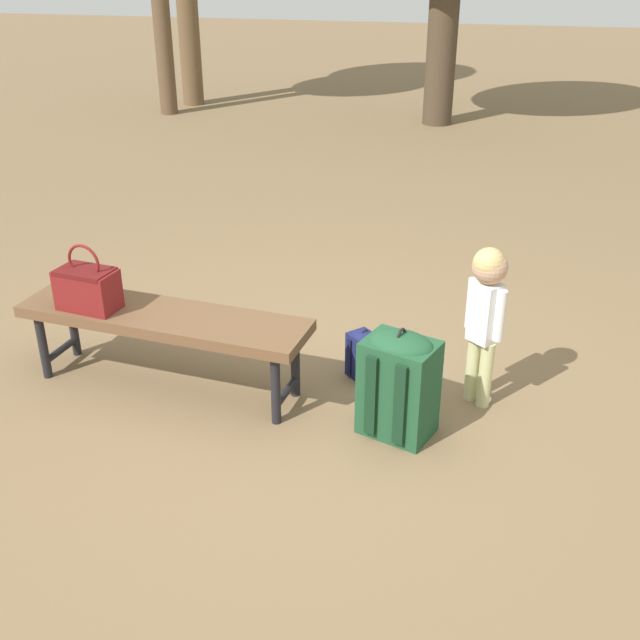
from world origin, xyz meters
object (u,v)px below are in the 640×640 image
(handbag, at_px, (88,287))
(child_standing, at_px, (486,303))
(backpack_small, at_px, (364,354))
(park_bench, at_px, (163,323))
(backpack_large, at_px, (399,381))

(handbag, bearing_deg, child_standing, 6.71)
(handbag, relative_size, backpack_small, 1.20)
(handbag, distance_m, child_standing, 2.09)
(park_bench, relative_size, backpack_small, 5.34)
(handbag, xyz_separation_m, backpack_small, (1.44, 0.36, -0.42))
(park_bench, height_order, handbag, handbag)
(park_bench, relative_size, child_standing, 1.84)
(backpack_large, bearing_deg, handbag, 175.89)
(child_standing, xyz_separation_m, backpack_small, (-0.63, 0.12, -0.44))
(child_standing, distance_m, backpack_small, 0.78)
(child_standing, height_order, backpack_large, child_standing)
(handbag, distance_m, backpack_large, 1.72)
(backpack_large, bearing_deg, park_bench, 173.33)
(backpack_large, relative_size, backpack_small, 1.91)
(backpack_large, bearing_deg, child_standing, 44.11)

